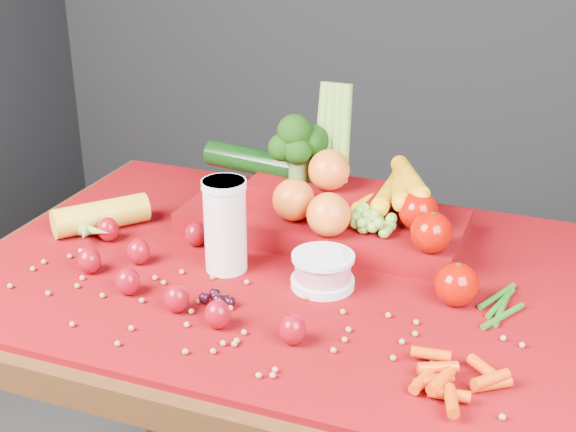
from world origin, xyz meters
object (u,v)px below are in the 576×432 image
(milk_glass, at_px, (225,222))
(yogurt_bowl, at_px, (323,269))
(produce_mound, at_px, (333,205))
(table, at_px, (284,320))

(milk_glass, height_order, yogurt_bowl, milk_glass)
(produce_mound, bearing_deg, milk_glass, -122.21)
(table, relative_size, milk_glass, 6.75)
(table, height_order, produce_mound, produce_mound)
(milk_glass, height_order, produce_mound, produce_mound)
(table, distance_m, produce_mound, 0.23)
(yogurt_bowl, relative_size, produce_mound, 0.18)
(milk_glass, distance_m, yogurt_bowl, 0.18)
(table, bearing_deg, produce_mound, 77.21)
(produce_mound, bearing_deg, table, -102.79)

